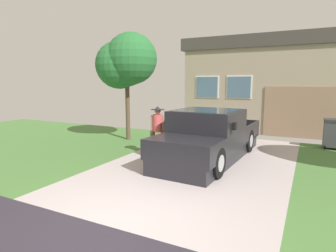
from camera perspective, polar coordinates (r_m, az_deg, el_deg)
name	(u,v)px	position (r m, az deg, el deg)	size (l,w,h in m)	color
pickup_truck	(207,138)	(8.92, 7.98, -2.43)	(2.18, 5.32, 1.61)	black
person_with_hat	(158,129)	(9.26, -2.09, -0.62)	(0.49, 0.46, 1.68)	brown
handbag	(151,154)	(9.25, -3.52, -5.60)	(0.39, 0.14, 0.46)	tan
house_with_garage	(294,85)	(16.35, 24.10, 7.68)	(10.54, 5.59, 4.66)	tan
neighbor_tree	(126,63)	(12.15, -8.51, 12.54)	(2.58, 2.40, 4.47)	brown
wheeled_trash_bin	(332,133)	(12.10, 30.35, -1.19)	(0.60, 0.72, 1.11)	#424247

